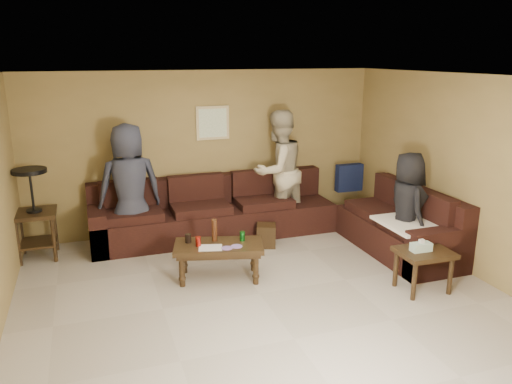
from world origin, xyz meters
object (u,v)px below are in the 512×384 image
coffee_table (218,249)px  end_table_left (34,212)px  side_table_right (424,256)px  waste_bin (266,235)px  person_left (130,187)px  person_middle (278,171)px  person_right (407,208)px  sectional_sofa (277,221)px

coffee_table → end_table_left: 2.64m
side_table_right → waste_bin: 2.33m
coffee_table → side_table_right: (2.20, -1.11, 0.04)m
person_left → waste_bin: bearing=156.3°
end_table_left → person_left: (1.28, -0.05, 0.25)m
waste_bin → person_middle: size_ratio=0.17×
side_table_right → person_left: person_left is taller
coffee_table → waste_bin: size_ratio=3.64×
coffee_table → person_left: 1.75m
coffee_table → end_table_left: (-2.19, 1.45, 0.27)m
coffee_table → side_table_right: bearing=-26.8°
end_table_left → side_table_right: bearing=-30.3°
coffee_table → waste_bin: bearing=41.5°
coffee_table → person_left: bearing=123.0°
person_right → side_table_right: bearing=165.6°
waste_bin → person_left: 2.07m
person_left → coffee_table: bearing=116.4°
end_table_left → person_middle: person_middle is taller
sectional_sofa → person_left: size_ratio=2.55×
end_table_left → person_middle: 3.58m
person_left → person_middle: (2.29, 0.09, 0.04)m
sectional_sofa → person_left: (-2.06, 0.45, 0.59)m
end_table_left → person_middle: size_ratio=0.66×
sectional_sofa → coffee_table: bearing=-140.7°
sectional_sofa → waste_bin: size_ratio=14.14×
side_table_right → waste_bin: size_ratio=1.98×
side_table_right → person_right: person_right is taller
coffee_table → waste_bin: coffee_table is taller
person_middle → person_right: bearing=101.5°
side_table_right → person_left: bearing=141.1°
end_table_left → coffee_table: bearing=-33.6°
coffee_table → end_table_left: bearing=146.4°
sectional_sofa → person_middle: person_middle is taller
coffee_table → waste_bin: 1.27m
person_left → person_right: bearing=147.4°
end_table_left → waste_bin: end_table_left is taller
end_table_left → person_left: person_left is taller
sectional_sofa → person_right: size_ratio=3.09×
sectional_sofa → side_table_right: 2.31m
sectional_sofa → person_left: bearing=167.6°
person_middle → coffee_table: bearing=25.7°
coffee_table → end_table_left: end_table_left is taller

